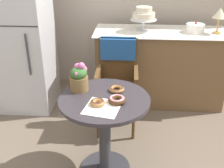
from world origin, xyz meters
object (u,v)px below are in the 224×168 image
tiered_cake_stand (144,15)px  donut_mid (117,100)px  refrigerator (21,38)px  flower_vase (79,77)px  table_lamp (220,14)px  donut_side (117,89)px  donut_front (98,102)px  wicker_chair (117,70)px  cafe_table (105,121)px  round_layer_cake (195,28)px

tiered_cake_stand → donut_mid: bearing=-99.6°
tiered_cake_stand → refrigerator: size_ratio=0.18×
flower_vase → table_lamp: table_lamp is taller
donut_side → tiered_cake_stand: bearing=78.3°
table_lamp → refrigerator: 2.23m
donut_front → tiered_cake_stand: size_ratio=0.38×
wicker_chair → donut_mid: size_ratio=7.06×
refrigerator → donut_front: bearing=-50.1°
donut_side → cafe_table: bearing=-124.9°
flower_vase → refrigerator: refrigerator is taller
donut_side → refrigerator: (-1.14, 0.97, 0.11)m
cafe_table → flower_vase: 0.41m
refrigerator → round_layer_cake: bearing=5.5°
donut_mid → refrigerator: refrigerator is taller
tiered_cake_stand → refrigerator: refrigerator is taller
round_layer_cake → refrigerator: size_ratio=0.12×
tiered_cake_stand → table_lamp: bearing=-3.3°
donut_mid → tiered_cake_stand: tiered_cake_stand is taller
round_layer_cake → tiered_cake_stand: bearing=179.1°
cafe_table → donut_side: donut_side is taller
cafe_table → flower_vase: size_ratio=3.00×
tiered_cake_stand → table_lamp: 0.83m
refrigerator → flower_vase: bearing=-49.3°
donut_mid → flower_vase: bearing=149.0°
table_lamp → donut_side: bearing=-133.5°
refrigerator → wicker_chair: bearing=-18.2°
cafe_table → refrigerator: size_ratio=0.42×
donut_side → refrigerator: bearing=139.5°
donut_front → round_layer_cake: (0.96, 1.40, 0.21)m
flower_vase → refrigerator: bearing=130.7°
donut_mid → donut_side: bearing=93.7°
donut_front → donut_side: bearing=61.3°
donut_front → table_lamp: bearing=48.7°
cafe_table → donut_side: 0.28m
wicker_chair → donut_front: bearing=-91.8°
cafe_table → table_lamp: 1.81m
round_layer_cake → donut_front: bearing=-124.5°
round_layer_cake → refrigerator: bearing=-174.5°
wicker_chair → table_lamp: bearing=30.7°
donut_front → flower_vase: bearing=126.7°
donut_front → refrigerator: bearing=129.9°
tiered_cake_stand → round_layer_cake: size_ratio=1.43×
round_layer_cake → table_lamp: table_lamp is taller
donut_mid → refrigerator: size_ratio=0.08×
wicker_chair → table_lamp: (1.09, 0.52, 0.48)m
cafe_table → donut_front: donut_front is taller
tiered_cake_stand → flower_vase: bearing=-115.0°
donut_side → donut_mid: bearing=-86.3°
tiered_cake_stand → round_layer_cake: 0.61m
donut_front → flower_vase: flower_vase is taller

